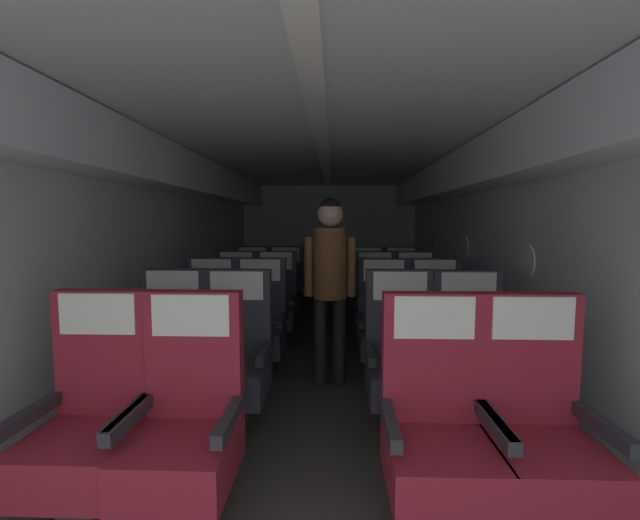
{
  "coord_description": "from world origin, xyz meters",
  "views": [
    {
      "loc": [
        0.11,
        -0.19,
        1.38
      ],
      "look_at": [
        -0.05,
        4.34,
        0.98
      ],
      "focal_mm": 23.29,
      "sensor_mm": 36.0,
      "label": 1
    }
  ],
  "objects_px": {
    "seat_c_left_window": "(210,325)",
    "seat_d_left_window": "(235,305)",
    "seat_b_left_aisle": "(235,360)",
    "seat_a_right_window": "(437,431)",
    "seat_b_right_window": "(401,360)",
    "seat_d_right_aisle": "(416,306)",
    "seat_e_left_aisle": "(285,291)",
    "seat_c_left_aisle": "(259,326)",
    "seat_c_right_window": "(384,326)",
    "seat_b_left_window": "(169,358)",
    "seat_a_left_aisle": "(186,426)",
    "seat_a_right_aisle": "(539,433)",
    "seat_e_right_aisle": "(402,292)",
    "seat_b_right_aisle": "(471,362)",
    "seat_e_right_window": "(368,292)",
    "flight_attendant": "(330,271)",
    "seat_d_right_window": "(375,306)",
    "seat_d_left_aisle": "(275,305)",
    "seat_a_left_window": "(90,423)",
    "seat_c_right_aisle": "(436,327)",
    "seat_e_left_window": "(251,291)"
  },
  "relations": [
    {
      "from": "seat_c_left_window",
      "to": "seat_d_right_window",
      "type": "distance_m",
      "value": 1.87
    },
    {
      "from": "seat_a_left_window",
      "to": "seat_a_right_aisle",
      "type": "relative_size",
      "value": 1.0
    },
    {
      "from": "seat_b_right_window",
      "to": "seat_d_right_aisle",
      "type": "relative_size",
      "value": 1.0
    },
    {
      "from": "seat_b_right_aisle",
      "to": "seat_e_right_window",
      "type": "relative_size",
      "value": 1.0
    },
    {
      "from": "seat_c_left_aisle",
      "to": "seat_d_right_aisle",
      "type": "bearing_deg",
      "value": 30.62
    },
    {
      "from": "seat_e_left_aisle",
      "to": "seat_c_left_aisle",
      "type": "bearing_deg",
      "value": -90.54
    },
    {
      "from": "seat_b_right_aisle",
      "to": "seat_b_left_window",
      "type": "bearing_deg",
      "value": 179.46
    },
    {
      "from": "seat_b_left_window",
      "to": "seat_c_right_window",
      "type": "bearing_deg",
      "value": 30.36
    },
    {
      "from": "seat_a_right_window",
      "to": "seat_c_right_window",
      "type": "distance_m",
      "value": 1.9
    },
    {
      "from": "seat_b_right_aisle",
      "to": "seat_e_left_aisle",
      "type": "xyz_separation_m",
      "value": [
        -1.59,
        2.85,
        0.0
      ]
    },
    {
      "from": "seat_d_left_aisle",
      "to": "seat_a_right_aisle",
      "type": "bearing_deg",
      "value": -60.73
    },
    {
      "from": "seat_a_right_aisle",
      "to": "seat_e_right_aisle",
      "type": "xyz_separation_m",
      "value": [
        -0.0,
        3.79,
        0.0
      ]
    },
    {
      "from": "seat_e_right_window",
      "to": "flight_attendant",
      "type": "distance_m",
      "value": 2.27
    },
    {
      "from": "seat_a_right_aisle",
      "to": "seat_c_left_aisle",
      "type": "height_order",
      "value": "same"
    },
    {
      "from": "seat_e_left_aisle",
      "to": "seat_e_right_aisle",
      "type": "distance_m",
      "value": 1.59
    },
    {
      "from": "seat_d_left_aisle",
      "to": "seat_e_right_window",
      "type": "height_order",
      "value": "same"
    },
    {
      "from": "seat_d_left_window",
      "to": "seat_a_left_aisle",
      "type": "bearing_deg",
      "value": -80.87
    },
    {
      "from": "seat_a_left_window",
      "to": "seat_b_right_window",
      "type": "xyz_separation_m",
      "value": [
        1.61,
        0.95,
        0.0
      ]
    },
    {
      "from": "seat_a_right_aisle",
      "to": "seat_b_right_aisle",
      "type": "distance_m",
      "value": 0.94
    },
    {
      "from": "flight_attendant",
      "to": "seat_c_left_aisle",
      "type": "bearing_deg",
      "value": 178.11
    },
    {
      "from": "seat_e_right_aisle",
      "to": "seat_c_right_window",
      "type": "bearing_deg",
      "value": -103.72
    },
    {
      "from": "seat_a_right_aisle",
      "to": "seat_c_right_aisle",
      "type": "xyz_separation_m",
      "value": [
        0.0,
        1.9,
        0.0
      ]
    },
    {
      "from": "seat_b_right_window",
      "to": "flight_attendant",
      "type": "distance_m",
      "value": 1.0
    },
    {
      "from": "seat_c_right_window",
      "to": "seat_e_right_window",
      "type": "height_order",
      "value": "same"
    },
    {
      "from": "seat_a_left_window",
      "to": "seat_b_right_aisle",
      "type": "distance_m",
      "value": 2.27
    },
    {
      "from": "seat_b_left_window",
      "to": "seat_b_right_window",
      "type": "height_order",
      "value": "same"
    },
    {
      "from": "seat_d_left_window",
      "to": "seat_d_left_aisle",
      "type": "distance_m",
      "value": 0.47
    },
    {
      "from": "seat_b_left_window",
      "to": "flight_attendant",
      "type": "distance_m",
      "value": 1.41
    },
    {
      "from": "seat_a_left_window",
      "to": "seat_e_left_window",
      "type": "height_order",
      "value": "same"
    },
    {
      "from": "seat_b_right_aisle",
      "to": "seat_c_left_window",
      "type": "bearing_deg",
      "value": 155.07
    },
    {
      "from": "seat_b_right_aisle",
      "to": "flight_attendant",
      "type": "relative_size",
      "value": 0.66
    },
    {
      "from": "seat_a_right_window",
      "to": "seat_c_right_aisle",
      "type": "relative_size",
      "value": 1.0
    },
    {
      "from": "seat_b_right_aisle",
      "to": "seat_c_left_window",
      "type": "relative_size",
      "value": 1.0
    },
    {
      "from": "seat_a_left_window",
      "to": "seat_d_left_window",
      "type": "bearing_deg",
      "value": 89.87
    },
    {
      "from": "seat_b_left_aisle",
      "to": "seat_e_left_window",
      "type": "relative_size",
      "value": 1.0
    },
    {
      "from": "seat_a_right_aisle",
      "to": "seat_c_left_window",
      "type": "distance_m",
      "value": 2.81
    },
    {
      "from": "seat_c_left_aisle",
      "to": "seat_e_left_aisle",
      "type": "relative_size",
      "value": 1.0
    },
    {
      "from": "seat_c_right_aisle",
      "to": "seat_b_right_aisle",
      "type": "bearing_deg",
      "value": -89.9
    },
    {
      "from": "seat_a_left_aisle",
      "to": "seat_a_right_aisle",
      "type": "distance_m",
      "value": 1.6
    },
    {
      "from": "seat_a_right_window",
      "to": "seat_e_right_window",
      "type": "relative_size",
      "value": 1.0
    },
    {
      "from": "seat_c_left_aisle",
      "to": "seat_d_right_window",
      "type": "distance_m",
      "value": 1.5
    },
    {
      "from": "seat_b_left_aisle",
      "to": "seat_a_right_window",
      "type": "bearing_deg",
      "value": -39.34
    },
    {
      "from": "seat_b_right_aisle",
      "to": "seat_e_left_aisle",
      "type": "distance_m",
      "value": 3.26
    },
    {
      "from": "seat_b_right_aisle",
      "to": "seat_d_left_aisle",
      "type": "bearing_deg",
      "value": 130.05
    },
    {
      "from": "seat_c_left_window",
      "to": "seat_d_left_window",
      "type": "xyz_separation_m",
      "value": [
        0.01,
        0.94,
        0.0
      ]
    },
    {
      "from": "seat_a_right_window",
      "to": "seat_e_left_window",
      "type": "bearing_deg",
      "value": 112.93
    },
    {
      "from": "seat_c_left_window",
      "to": "seat_e_right_window",
      "type": "distance_m",
      "value": 2.48
    },
    {
      "from": "seat_b_left_window",
      "to": "seat_b_left_aisle",
      "type": "xyz_separation_m",
      "value": [
        0.46,
        -0.02,
        0.0
      ]
    },
    {
      "from": "seat_a_left_window",
      "to": "seat_b_right_window",
      "type": "height_order",
      "value": "same"
    },
    {
      "from": "seat_b_right_aisle",
      "to": "seat_a_left_window",
      "type": "bearing_deg",
      "value": -156.01
    }
  ]
}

